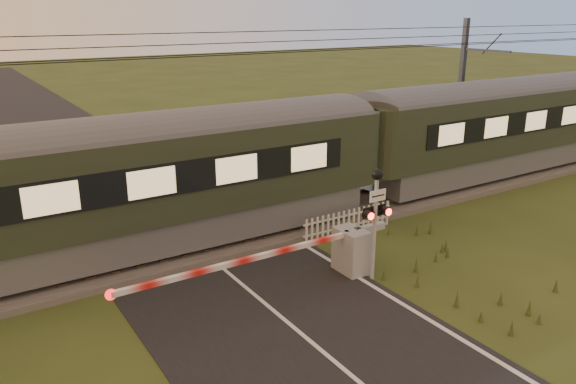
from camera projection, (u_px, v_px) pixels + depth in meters
ground at (318, 349)px, 11.61m from camera, size 160.00×160.00×0.00m
road at (325, 354)px, 11.42m from camera, size 6.00×140.00×0.03m
track_bed at (193, 242)px, 16.81m from camera, size 140.00×3.40×0.39m
overhead_wires at (182, 48)px, 15.07m from camera, size 120.00×0.62×0.62m
train at (359, 148)px, 19.37m from camera, size 39.98×2.76×3.72m
boom_gate at (340, 251)px, 14.66m from camera, size 7.51×0.93×1.24m
crossing_signal at (376, 205)px, 14.00m from camera, size 0.76×0.33×2.99m
picket_fence at (349, 222)px, 17.43m from camera, size 3.38×0.07×0.81m
catenary_mast at (462, 91)px, 24.66m from camera, size 0.20×2.45×6.38m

